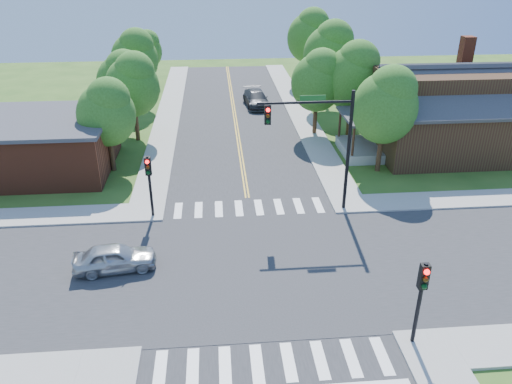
{
  "coord_description": "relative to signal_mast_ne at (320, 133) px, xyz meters",
  "views": [
    {
      "loc": [
        -1.82,
        -20.03,
        14.13
      ],
      "look_at": [
        0.23,
        3.94,
        2.2
      ],
      "focal_mm": 35.0,
      "sensor_mm": 36.0,
      "label": 1
    }
  ],
  "objects": [
    {
      "name": "road_ns",
      "position": [
        -3.91,
        -5.59,
        -4.83
      ],
      "size": [
        10.0,
        90.0,
        0.04
      ],
      "primitive_type": "cube",
      "color": "#2D2D30",
      "rests_on": "ground"
    },
    {
      "name": "tree_house",
      "position": [
        2.54,
        13.11,
        -0.21
      ],
      "size": [
        4.16,
        3.96,
        7.08
      ],
      "color": "#382314",
      "rests_on": "ground"
    },
    {
      "name": "ground",
      "position": [
        -3.91,
        -5.59,
        -4.85
      ],
      "size": [
        100.0,
        100.0,
        0.0
      ],
      "primitive_type": "plane",
      "color": "#30591B",
      "rests_on": "ground"
    },
    {
      "name": "car_dgrey",
      "position": [
        -1.66,
        21.55,
        -4.11
      ],
      "size": [
        3.13,
        5.54,
        1.48
      ],
      "primitive_type": "imported",
      "rotation": [
        0.0,
        0.0,
        0.1
      ],
      "color": "#2D2F32",
      "rests_on": "ground"
    },
    {
      "name": "tree_e_c",
      "position": [
        5.12,
        20.5,
        0.56
      ],
      "size": [
        4.86,
        4.62,
        8.26
      ],
      "color": "#382314",
      "rests_on": "ground"
    },
    {
      "name": "tree_w_c",
      "position": [
        -12.94,
        22.43,
        0.03
      ],
      "size": [
        4.38,
        4.17,
        7.45
      ],
      "color": "#382314",
      "rests_on": "ground"
    },
    {
      "name": "house_ne",
      "position": [
        11.19,
        8.65,
        -1.52
      ],
      "size": [
        13.05,
        8.8,
        7.11
      ],
      "color": "#351C12",
      "rests_on": "ground"
    },
    {
      "name": "tree_e_a",
      "position": [
        5.52,
        5.37,
        -0.01
      ],
      "size": [
        4.35,
        4.13,
        7.39
      ],
      "color": "#382314",
      "rests_on": "ground"
    },
    {
      "name": "signal_pole_se",
      "position": [
        1.69,
        -11.21,
        -2.19
      ],
      "size": [
        0.34,
        0.42,
        3.8
      ],
      "color": "black",
      "rests_on": "ground"
    },
    {
      "name": "crosswalk_north",
      "position": [
        -3.91,
        0.61,
        -4.8
      ],
      "size": [
        8.85,
        2.0,
        0.01
      ],
      "color": "white",
      "rests_on": "ground"
    },
    {
      "name": "signal_pole_nw",
      "position": [
        -9.51,
        -0.01,
        -2.19
      ],
      "size": [
        0.34,
        0.42,
        3.8
      ],
      "color": "black",
      "rests_on": "ground"
    },
    {
      "name": "road_ew",
      "position": [
        -3.91,
        -5.59,
        -4.83
      ],
      "size": [
        90.0,
        10.0,
        0.04
      ],
      "primitive_type": "cube",
      "color": "#2D2D30",
      "rests_on": "ground"
    },
    {
      "name": "intersection_patch",
      "position": [
        -3.91,
        -5.59,
        -4.85
      ],
      "size": [
        10.2,
        10.2,
        0.06
      ],
      "primitive_type": "cube",
      "color": "#2D2D30",
      "rests_on": "ground"
    },
    {
      "name": "tree_w_b",
      "position": [
        -12.9,
        14.62,
        -0.3
      ],
      "size": [
        4.09,
        3.88,
        6.95
      ],
      "color": "#382314",
      "rests_on": "ground"
    },
    {
      "name": "sidewalk_nw",
      "position": [
        -19.73,
        10.23,
        -4.78
      ],
      "size": [
        40.0,
        40.0,
        0.14
      ],
      "color": "#9E9B93",
      "rests_on": "ground"
    },
    {
      "name": "tree_w_a",
      "position": [
        -12.84,
        7.02,
        -0.54
      ],
      "size": [
        3.87,
        3.68,
        6.58
      ],
      "color": "#382314",
      "rests_on": "ground"
    },
    {
      "name": "building_nw",
      "position": [
        -18.11,
        7.61,
        -2.97
      ],
      "size": [
        10.4,
        8.4,
        3.73
      ],
      "color": "brown",
      "rests_on": "ground"
    },
    {
      "name": "sidewalk_ne",
      "position": [
        11.9,
        10.23,
        -4.78
      ],
      "size": [
        40.0,
        40.0,
        0.14
      ],
      "color": "#9E9B93",
      "rests_on": "ground"
    },
    {
      "name": "tree_e_d",
      "position": [
        4.95,
        29.79,
        0.59
      ],
      "size": [
        4.88,
        4.64,
        8.3
      ],
      "color": "#382314",
      "rests_on": "ground"
    },
    {
      "name": "tree_e_b",
      "position": [
        5.23,
        12.6,
        0.23
      ],
      "size": [
        4.57,
        4.34,
        7.76
      ],
      "color": "#382314",
      "rests_on": "ground"
    },
    {
      "name": "centerline",
      "position": [
        -3.91,
        -5.59,
        -4.8
      ],
      "size": [
        0.3,
        90.0,
        0.01
      ],
      "color": "gold",
      "rests_on": "ground"
    },
    {
      "name": "tree_bldg",
      "position": [
        -11.91,
        13.03,
        -0.2
      ],
      "size": [
        4.17,
        3.97,
        7.1
      ],
      "color": "#382314",
      "rests_on": "ground"
    },
    {
      "name": "crosswalk_south",
      "position": [
        -3.91,
        -11.79,
        -4.8
      ],
      "size": [
        8.85,
        2.0,
        0.01
      ],
      "color": "white",
      "rests_on": "ground"
    },
    {
      "name": "car_silver",
      "position": [
        -10.79,
        -5.11,
        -4.19
      ],
      "size": [
        2.54,
        4.29,
        1.33
      ],
      "primitive_type": "imported",
      "rotation": [
        0.0,
        0.0,
        1.7
      ],
      "color": "#B8BBBF",
      "rests_on": "ground"
    },
    {
      "name": "tree_w_d",
      "position": [
        -12.95,
        31.14,
        -0.91
      ],
      "size": [
        3.54,
        3.37,
        6.02
      ],
      "color": "#382314",
      "rests_on": "ground"
    },
    {
      "name": "signal_mast_ne",
      "position": [
        0.0,
        0.0,
        0.0
      ],
      "size": [
        5.3,
        0.42,
        7.2
      ],
      "color": "black",
      "rests_on": "ground"
    }
  ]
}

